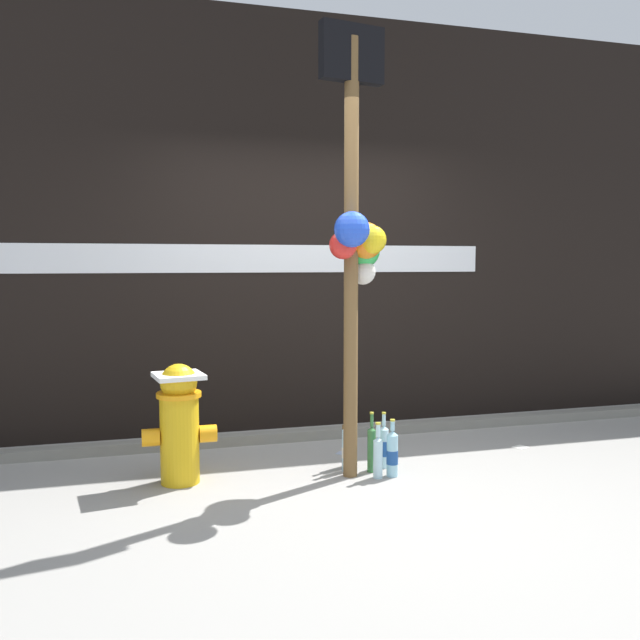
% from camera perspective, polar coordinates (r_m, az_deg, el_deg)
% --- Properties ---
extents(ground_plane, '(14.00, 14.00, 0.00)m').
position_cam_1_polar(ground_plane, '(4.43, 3.96, -14.02)').
color(ground_plane, gray).
extents(building_wall, '(10.00, 0.21, 3.54)m').
position_cam_1_polar(building_wall, '(5.83, -1.58, 8.22)').
color(building_wall, black).
rests_on(building_wall, ground_plane).
extents(curb_strip, '(8.00, 0.12, 0.08)m').
position_cam_1_polar(curb_strip, '(5.50, -0.22, -9.78)').
color(curb_strip, slate).
rests_on(curb_strip, ground_plane).
extents(memorial_post, '(0.46, 0.54, 2.96)m').
position_cam_1_polar(memorial_post, '(4.40, 3.19, 7.94)').
color(memorial_post, brown).
rests_on(memorial_post, ground_plane).
extents(fire_hydrant, '(0.48, 0.35, 0.79)m').
position_cam_1_polar(fire_hydrant, '(4.46, -12.02, -8.51)').
color(fire_hydrant, gold).
rests_on(fire_hydrant, ground_plane).
extents(bottle_0, '(0.06, 0.06, 0.38)m').
position_cam_1_polar(bottle_0, '(4.54, 5.01, -11.52)').
color(bottle_0, '#B2DBEA').
rests_on(bottle_0, ground_plane).
extents(bottle_1, '(0.06, 0.06, 0.42)m').
position_cam_1_polar(bottle_1, '(4.66, 4.46, -10.91)').
color(bottle_1, '#337038').
rests_on(bottle_1, ground_plane).
extents(bottle_2, '(0.06, 0.06, 0.41)m').
position_cam_1_polar(bottle_2, '(4.66, 2.27, -10.97)').
color(bottle_2, '#B2DBEA').
rests_on(bottle_2, ground_plane).
extents(bottle_3, '(0.07, 0.07, 0.40)m').
position_cam_1_polar(bottle_3, '(4.76, 5.50, -10.76)').
color(bottle_3, '#B2DBEA').
rests_on(bottle_3, ground_plane).
extents(bottle_4, '(0.08, 0.08, 0.39)m').
position_cam_1_polar(bottle_4, '(4.58, 6.24, -11.36)').
color(bottle_4, '#93CCE0').
rests_on(bottle_4, ground_plane).
extents(bottle_5, '(0.06, 0.06, 0.43)m').
position_cam_1_polar(bottle_5, '(4.75, 2.25, -10.61)').
color(bottle_5, brown).
rests_on(bottle_5, ground_plane).
extents(litter_0, '(0.13, 0.15, 0.01)m').
position_cam_1_polar(litter_0, '(5.52, -16.05, -10.33)').
color(litter_0, '#8C99B2').
rests_on(litter_0, ground_plane).
extents(litter_1, '(0.13, 0.12, 0.01)m').
position_cam_1_polar(litter_1, '(5.49, 16.88, -10.42)').
color(litter_1, silver).
rests_on(litter_1, ground_plane).
extents(litter_2, '(0.13, 0.13, 0.01)m').
position_cam_1_polar(litter_2, '(5.10, 2.05, -11.40)').
color(litter_2, '#8C99B2').
rests_on(litter_2, ground_plane).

